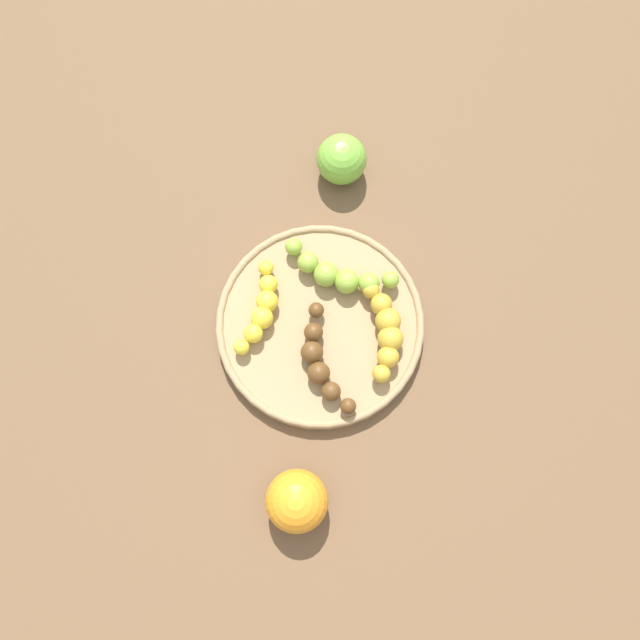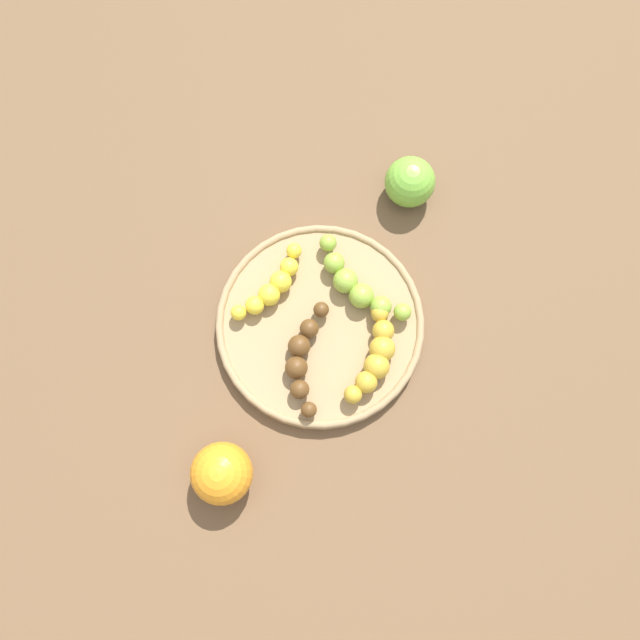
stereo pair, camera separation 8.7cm
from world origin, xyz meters
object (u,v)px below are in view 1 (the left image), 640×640
object	(u,v)px
banana_yellow	(262,309)
orange_fruit	(297,501)
banana_spotted	(386,330)
banana_green	(338,274)
fruit_bowl	(320,325)
apple_green	(342,159)
banana_overripe	(320,361)

from	to	relation	value
banana_yellow	orange_fruit	bearing A→B (deg)	-63.52
banana_spotted	banana_yellow	distance (m)	0.16
banana_green	banana_yellow	distance (m)	0.11
fruit_bowl	banana_spotted	size ratio (longest dim) A/B	2.40
banana_yellow	fruit_bowl	bearing A→B (deg)	3.35
banana_spotted	banana_green	world-z (taller)	same
banana_spotted	banana_yellow	xyz separation A→B (m)	(-0.15, -0.05, -0.00)
orange_fruit	apple_green	size ratio (longest dim) A/B	1.12
banana_overripe	banana_spotted	world-z (taller)	banana_spotted
apple_green	banana_overripe	bearing A→B (deg)	-66.93
orange_fruit	banana_yellow	bearing A→B (deg)	130.26
orange_fruit	apple_green	xyz separation A→B (m)	(-0.17, 0.42, -0.00)
banana_yellow	orange_fruit	xyz separation A→B (m)	(0.16, -0.18, 0.00)
banana_overripe	apple_green	world-z (taller)	apple_green
orange_fruit	apple_green	bearing A→B (deg)	111.83
banana_yellow	apple_green	world-z (taller)	apple_green
fruit_bowl	apple_green	bearing A→B (deg)	111.69
banana_green	banana_yellow	world-z (taller)	banana_green
banana_overripe	apple_green	size ratio (longest dim) A/B	1.68
apple_green	fruit_bowl	bearing A→B (deg)	-68.31
banana_overripe	banana_green	distance (m)	0.12
fruit_bowl	banana_green	xyz separation A→B (m)	(-0.01, 0.07, 0.02)
banana_spotted	banana_yellow	world-z (taller)	banana_spotted
banana_yellow	apple_green	bearing A→B (deg)	78.76
banana_green	fruit_bowl	bearing A→B (deg)	-0.71
banana_green	banana_yellow	bearing A→B (deg)	-44.96
fruit_bowl	orange_fruit	bearing A→B (deg)	-68.03
banana_overripe	orange_fruit	size ratio (longest dim) A/B	1.50
fruit_bowl	apple_green	world-z (taller)	apple_green
fruit_bowl	orange_fruit	xyz separation A→B (m)	(0.08, -0.21, 0.03)
banana_overripe	banana_yellow	bearing A→B (deg)	-60.23
banana_overripe	apple_green	distance (m)	0.28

